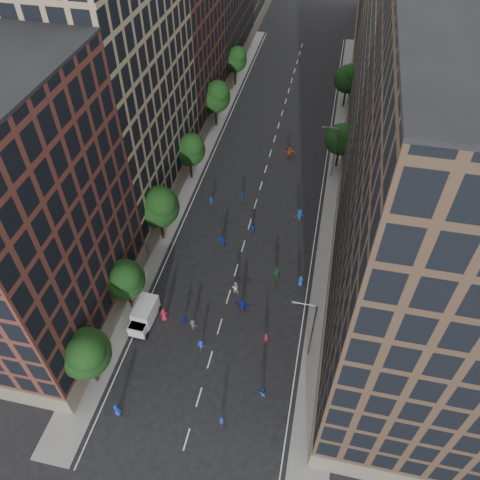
{
  "coord_description": "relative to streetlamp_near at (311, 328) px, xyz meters",
  "views": [
    {
      "loc": [
        8.99,
        -16.72,
        46.46
      ],
      "look_at": [
        -0.26,
        26.09,
        2.0
      ],
      "focal_mm": 35.0,
      "sensor_mm": 36.0,
      "label": 1
    }
  ],
  "objects": [
    {
      "name": "skater_10",
      "position": [
        -4.97,
        10.23,
        -4.25
      ],
      "size": [
        1.16,
        0.86,
        1.83
      ],
      "primitive_type": "imported",
      "rotation": [
        0.0,
        0.0,
        3.57
      ],
      "color": "#1C5E2C",
      "rests_on": "ground"
    },
    {
      "name": "bldg_left_a",
      "position": [
        -29.37,
        -1.0,
        9.83
      ],
      "size": [
        14.0,
        22.0,
        30.0
      ],
      "primitive_type": "cube",
      "color": "#582921",
      "rests_on": "ground"
    },
    {
      "name": "skater_14",
      "position": [
        -9.65,
        18.11,
        -4.4
      ],
      "size": [
        0.9,
        0.8,
        1.54
      ],
      "primitive_type": "imported",
      "rotation": [
        0.0,
        0.0,
        2.8
      ],
      "color": "#1524AC",
      "rests_on": "ground"
    },
    {
      "name": "tree_left_5",
      "position": [
        -21.39,
        59.86,
        0.51
      ],
      "size": [
        4.8,
        4.8,
        8.33
      ],
      "color": "black",
      "rests_on": "ground"
    },
    {
      "name": "cargo_van",
      "position": [
        -19.15,
        0.29,
        -3.81
      ],
      "size": [
        2.49,
        4.96,
        2.59
      ],
      "rotation": [
        0.0,
        0.0,
        -0.05
      ],
      "color": "silver",
      "rests_on": "ground"
    },
    {
      "name": "tree_right_a",
      "position": [
        1.02,
        35.85,
        0.46
      ],
      "size": [
        5.0,
        5.0,
        8.39
      ],
      "color": "black",
      "rests_on": "ground"
    },
    {
      "name": "bldg_right_a",
      "position": [
        8.63,
        3.0,
        12.83
      ],
      "size": [
        14.0,
        30.0,
        36.0
      ],
      "primitive_type": "cube",
      "color": "#443224",
      "rests_on": "ground"
    },
    {
      "name": "skater_16",
      "position": [
        -12.49,
        24.22,
        -4.41
      ],
      "size": [
        0.96,
        0.64,
        1.51
      ],
      "primitive_type": "imported",
      "rotation": [
        0.0,
        0.0,
        2.81
      ],
      "color": "#13389C",
      "rests_on": "ground"
    },
    {
      "name": "tree_left_0",
      "position": [
        -21.38,
        -8.15,
        0.79
      ],
      "size": [
        5.2,
        5.2,
        8.83
      ],
      "color": "black",
      "rests_on": "ground"
    },
    {
      "name": "skater_17",
      "position": [
        -7.16,
        37.05,
        -4.2
      ],
      "size": [
        1.84,
        0.78,
        1.93
      ],
      "primitive_type": "imported",
      "rotation": [
        0.0,
        0.0,
        3.26
      ],
      "color": "#AC351C",
      "rests_on": "ground"
    },
    {
      "name": "bldg_left_b",
      "position": [
        -29.37,
        23.0,
        11.83
      ],
      "size": [
        14.0,
        26.0,
        34.0
      ],
      "primitive_type": "cube",
      "color": "#948060",
      "rests_on": "ground"
    },
    {
      "name": "sidewalk_left",
      "position": [
        -22.37,
        35.5,
        -5.09
      ],
      "size": [
        4.0,
        105.0,
        0.15
      ],
      "primitive_type": "cube",
      "color": "slate",
      "rests_on": "ground"
    },
    {
      "name": "streetlamp_near",
      "position": [
        0.0,
        0.0,
        0.0
      ],
      "size": [
        2.64,
        0.22,
        9.06
      ],
      "color": "#595B60",
      "rests_on": "ground"
    },
    {
      "name": "skater_9",
      "position": [
        -13.31,
        0.53,
        -4.38
      ],
      "size": [
        1.11,
        0.76,
        1.58
      ],
      "primitive_type": "imported",
      "rotation": [
        0.0,
        0.0,
        2.96
      ],
      "color": "#47464B",
      "rests_on": "ground"
    },
    {
      "name": "bldg_left_c",
      "position": [
        -29.37,
        46.0,
        8.83
      ],
      "size": [
        14.0,
        20.0,
        28.0
      ],
      "primitive_type": "cube",
      "color": "#582921",
      "rests_on": "ground"
    },
    {
      "name": "ground",
      "position": [
        -10.37,
        28.0,
        -5.17
      ],
      "size": [
        240.0,
        240.0,
        0.0
      ],
      "primitive_type": "plane",
      "color": "black",
      "rests_on": "ground"
    },
    {
      "name": "skater_7",
      "position": [
        -4.68,
        0.56,
        -4.37
      ],
      "size": [
        0.61,
        0.43,
        1.6
      ],
      "primitive_type": "imported",
      "rotation": [
        0.0,
        0.0,
        3.06
      ],
      "color": "maroon",
      "rests_on": "ground"
    },
    {
      "name": "tree_left_3",
      "position": [
        -21.38,
        27.85,
        0.65
      ],
      "size": [
        5.0,
        5.0,
        8.58
      ],
      "color": "black",
      "rests_on": "ground"
    },
    {
      "name": "skater_1",
      "position": [
        -7.33,
        -9.87,
        -4.37
      ],
      "size": [
        0.66,
        0.51,
        1.59
      ],
      "primitive_type": "imported",
      "rotation": [
        0.0,
        0.0,
        3.39
      ],
      "color": "#13329E",
      "rests_on": "ground"
    },
    {
      "name": "tree_right_b",
      "position": [
        1.02,
        55.85,
        0.79
      ],
      "size": [
        5.2,
        5.2,
        8.83
      ],
      "color": "black",
      "rests_on": "ground"
    },
    {
      "name": "bldg_right_c",
      "position": [
        8.63,
        59.0,
        12.33
      ],
      "size": [
        14.0,
        26.0,
        35.0
      ],
      "primitive_type": "cube",
      "color": "#948060",
      "rests_on": "ground"
    },
    {
      "name": "skater_12",
      "position": [
        -1.87,
        9.74,
        -4.37
      ],
      "size": [
        0.91,
        0.76,
        1.6
      ],
      "primitive_type": "imported",
      "rotation": [
        0.0,
        0.0,
        3.53
      ],
      "color": "#1443A6",
      "rests_on": "ground"
    },
    {
      "name": "skater_3",
      "position": [
        -11.67,
        -1.9,
        -4.42
      ],
      "size": [
        0.98,
        0.57,
        1.5
      ],
      "primitive_type": "imported",
      "rotation": [
        0.0,
        0.0,
        3.12
      ],
      "color": "#173EBD",
      "rests_on": "ground"
    },
    {
      "name": "tree_left_4",
      "position": [
        -21.37,
        43.84,
        0.93
      ],
      "size": [
        5.4,
        5.4,
        9.08
      ],
      "color": "black",
      "rests_on": "ground"
    },
    {
      "name": "bldg_right_b",
      "position": [
        8.63,
        32.0,
        11.33
      ],
      "size": [
        14.0,
        28.0,
        33.0
      ],
      "primitive_type": "cube",
      "color": "#6F675C",
      "rests_on": "ground"
    },
    {
      "name": "skater_5",
      "position": [
        -8.23,
        4.27,
        -4.2
      ],
      "size": [
        1.8,
        0.6,
        1.93
      ],
      "primitive_type": "imported",
      "rotation": [
        0.0,
        0.0,
        3.12
      ],
      "color": "#121B98",
      "rests_on": "ground"
    },
    {
      "name": "tree_left_2",
      "position": [
        -21.36,
        13.83,
        1.19
      ],
      "size": [
        5.6,
        5.6,
        9.45
      ],
      "color": "black",
      "rests_on": "ground"
    },
    {
      "name": "sidewalk_right",
      "position": [
        1.63,
        35.5,
        -5.09
      ],
      "size": [
        4.0,
        105.0,
        0.15
      ],
      "primitive_type": "cube",
      "color": "slate",
      "rests_on": "ground"
    },
    {
      "name": "skater_4",
      "position": [
        -14.54,
        0.89,
        -4.39
      ],
      "size": [
        0.93,
        0.41,
        1.56
      ],
      "primitive_type": "imported",
      "rotation": [
        0.0,
        0.0,
        3.11
      ],
      "color": "#141BAA",
      "rests_on": "ground"
    },
    {
      "name": "skater_8",
      "position": [
        -9.68,
        6.93,
        -4.29
      ],
      "size": [
        0.86,
        0.68,
        1.75
      ],
      "primitive_type": "imported",
      "rotation": [
        0.0,
        0.0,
        3.12
      ],
      "color": "silver",
      "rests_on": "ground"
    },
    {
      "name": "streetlamp_far",
      "position": [
        0.0,
        33.0,
        0.0
      ],
      "size": [
        2.64,
        0.22,
        9.06
      ],
      "color": "#595B60",
      "rests_on": "ground"
    },
    {
      "name": "skater_2",
      "position": [
        -3.86,
        -6.03,
        -4.37
      ],
      "size": [
        0.8,
        0.63,
        1.59
      ],
      "primitive_type": "imported",
      "rotation": [
        0.0,
        0.0,
        3.18
      ],
      "color": "blue",
      "rests_on": "ground"
    },
    {
      "name": "skater_15",
      "position": [
        -3.52,
        21.75,
        -4.2
      ],
      "size": [
        1.42,
        1.1,
        1.93
      ],
      "primitive_type": "imported",
      "rotation": [
        0.0,
        0.0,
        3.48
      ],
      "color": "navy",
      "rests_on": "ground"
    },
    {
      "name": "skater_13",
      "position": [
        -16.89,
        22.47,
        -4.41
      ],
      "size": [
        0.58,
        0.41,
        1.51
      ],
      "primitive_type": "imported",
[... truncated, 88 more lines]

